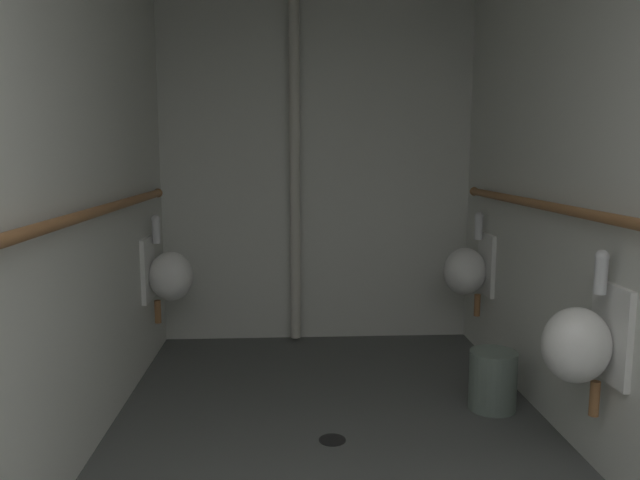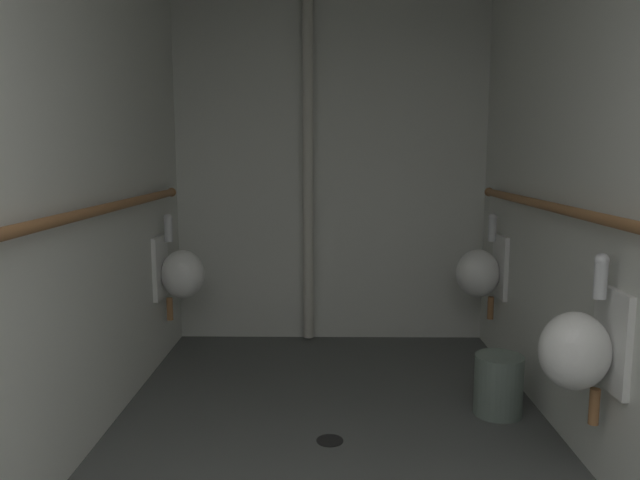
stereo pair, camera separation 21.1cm
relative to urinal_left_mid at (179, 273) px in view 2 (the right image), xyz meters
The scene contains 11 objects.
wall_left 1.79m from the urinal_left_mid, 96.21° to the right, with size 0.06×4.56×2.71m, color silver.
wall_right 2.90m from the urinal_left_mid, 35.41° to the right, with size 0.06×4.56×2.71m, color silver.
wall_back 1.41m from the urinal_left_mid, 30.36° to the left, with size 2.53×0.06×2.71m, color silver.
urinal_left_mid is the anchor object (origin of this frame).
urinal_right_mid 2.66m from the urinal_left_mid, 37.30° to the right, with size 0.32×0.30×0.76m.
urinal_right_far 2.12m from the urinal_left_mid, ahead, with size 0.32×0.30×0.76m.
supply_pipe_left 1.74m from the urinal_left_mid, 93.04° to the right, with size 0.06×3.76×0.06m.
supply_pipe_right 2.78m from the urinal_left_mid, 36.21° to the right, with size 0.06×3.80×0.06m.
standpipe_back_wall 1.24m from the urinal_left_mid, 29.92° to the left, with size 0.08×0.08×2.66m, color beige.
floor_drain 1.70m from the urinal_left_mid, 48.30° to the right, with size 0.14×0.14×0.01m, color black.
waste_bin 2.23m from the urinal_left_mid, 22.64° to the right, with size 0.27×0.27×0.34m, color slate.
Camera 2 is at (-0.02, -0.24, 1.47)m, focal length 33.57 mm.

